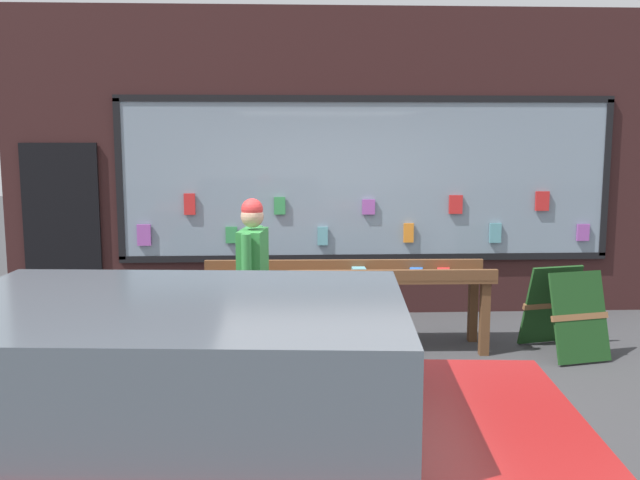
{
  "coord_description": "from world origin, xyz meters",
  "views": [
    {
      "loc": [
        -0.61,
        -6.27,
        2.19
      ],
      "look_at": [
        -0.27,
        0.63,
        1.17
      ],
      "focal_mm": 40.0,
      "sensor_mm": 36.0,
      "label": 1
    }
  ],
  "objects_px": {
    "person_browsing": "(253,272)",
    "parked_car": "(178,434)",
    "sandwich_board_sign": "(564,311)",
    "display_table_main": "(346,281)",
    "small_dog": "(292,351)"
  },
  "relations": [
    {
      "from": "display_table_main",
      "to": "sandwich_board_sign",
      "type": "relative_size",
      "value": 3.36
    },
    {
      "from": "person_browsing",
      "to": "small_dog",
      "type": "relative_size",
      "value": 3.27
    },
    {
      "from": "sandwich_board_sign",
      "to": "parked_car",
      "type": "xyz_separation_m",
      "value": [
        -3.32,
        -3.51,
        0.3
      ]
    },
    {
      "from": "display_table_main",
      "to": "sandwich_board_sign",
      "type": "distance_m",
      "value": 2.22
    },
    {
      "from": "person_browsing",
      "to": "parked_car",
      "type": "bearing_deg",
      "value": -175.29
    },
    {
      "from": "small_dog",
      "to": "sandwich_board_sign",
      "type": "relative_size",
      "value": 0.56
    },
    {
      "from": "sandwich_board_sign",
      "to": "display_table_main",
      "type": "bearing_deg",
      "value": 160.37
    },
    {
      "from": "display_table_main",
      "to": "sandwich_board_sign",
      "type": "height_order",
      "value": "display_table_main"
    },
    {
      "from": "display_table_main",
      "to": "small_dog",
      "type": "bearing_deg",
      "value": -121.2
    },
    {
      "from": "small_dog",
      "to": "parked_car",
      "type": "bearing_deg",
      "value": -150.25
    },
    {
      "from": "sandwich_board_sign",
      "to": "person_browsing",
      "type": "bearing_deg",
      "value": 173.72
    },
    {
      "from": "person_browsing",
      "to": "small_dog",
      "type": "distance_m",
      "value": 0.82
    },
    {
      "from": "display_table_main",
      "to": "sandwich_board_sign",
      "type": "bearing_deg",
      "value": -6.88
    },
    {
      "from": "person_browsing",
      "to": "display_table_main",
      "type": "bearing_deg",
      "value": -47.16
    },
    {
      "from": "display_table_main",
      "to": "person_browsing",
      "type": "relative_size",
      "value": 1.83
    }
  ]
}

